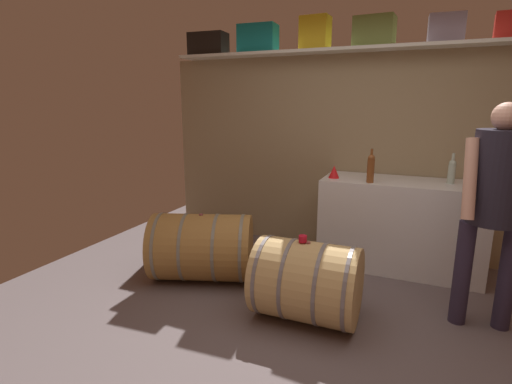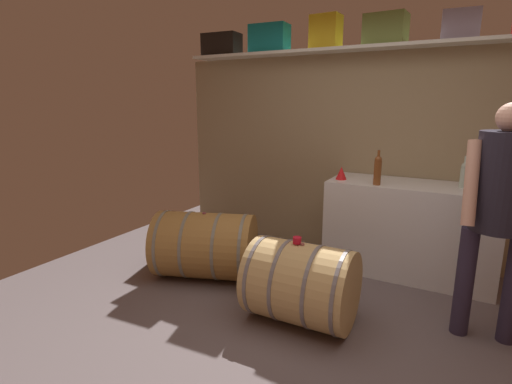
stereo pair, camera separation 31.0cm
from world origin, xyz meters
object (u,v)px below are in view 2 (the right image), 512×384
object	(u,v)px
red_funnel	(341,173)
wine_barrel_far	(205,245)
toolcase_black	(222,45)
wine_bottle_clear	(464,174)
work_cabinet	(409,229)
toolcase_olive	(386,30)
toolcase_grey	(461,25)
winemaker_pouring	(501,200)
wine_barrel_near	(301,283)
wine_bottle_amber	(378,170)
wine_glass	(490,183)
toolcase_teal	(269,39)
tasting_cup	(297,240)
toolcase_yellow	(326,32)

from	to	relation	value
red_funnel	wine_barrel_far	distance (m)	1.53
toolcase_black	wine_bottle_clear	size ratio (longest dim) A/B	1.51
wine_bottle_clear	work_cabinet	bearing A→B (deg)	-175.13
toolcase_olive	toolcase_grey	distance (m)	0.65
red_funnel	winemaker_pouring	bearing A→B (deg)	-30.63
toolcase_grey	wine_barrel_near	world-z (taller)	toolcase_grey
wine_bottle_amber	wine_glass	distance (m)	0.91
toolcase_grey	winemaker_pouring	size ratio (longest dim) A/B	0.19
wine_bottle_clear	red_funnel	distance (m)	1.10
toolcase_teal	wine_barrel_near	world-z (taller)	toolcase_teal
toolcase_black	wine_bottle_clear	xyz separation A→B (m)	(2.72, -0.19, -1.30)
work_cabinet	tasting_cup	xyz separation A→B (m)	(-0.63, -1.33, 0.20)
wine_bottle_amber	wine_barrel_far	distance (m)	1.78
toolcase_yellow	toolcase_olive	world-z (taller)	toolcase_yellow
toolcase_olive	wine_bottle_clear	size ratio (longest dim) A/B	1.33
toolcase_teal	wine_bottle_clear	distance (m)	2.47
work_cabinet	wine_bottle_clear	size ratio (longest dim) A/B	5.32
toolcase_teal	wine_bottle_clear	bearing A→B (deg)	-8.48
wine_glass	toolcase_yellow	bearing A→B (deg)	166.48
toolcase_black	toolcase_teal	bearing A→B (deg)	-4.08
toolcase_grey	red_funnel	distance (m)	1.68
toolcase_olive	toolcase_yellow	bearing A→B (deg)	-176.13
toolcase_teal	wine_barrel_near	xyz separation A→B (m)	(1.08, -1.56, -2.04)
wine_bottle_amber	toolcase_yellow	bearing A→B (deg)	147.96
toolcase_teal	wine_barrel_far	distance (m)	2.39
tasting_cup	toolcase_yellow	bearing A→B (deg)	103.65
wine_glass	tasting_cup	xyz separation A→B (m)	(-1.24, -1.17, -0.35)
toolcase_teal	red_funnel	world-z (taller)	toolcase_teal
work_cabinet	wine_bottle_amber	world-z (taller)	wine_bottle_amber
toolcase_teal	red_funnel	bearing A→B (deg)	-22.32
toolcase_black	wine_barrel_near	world-z (taller)	toolcase_black
toolcase_teal	winemaker_pouring	size ratio (longest dim) A/B	0.25
toolcase_teal	toolcase_black	bearing A→B (deg)	176.79
toolcase_black	toolcase_teal	world-z (taller)	toolcase_teal
wine_bottle_amber	winemaker_pouring	xyz separation A→B (m)	(0.95, -0.68, -0.03)
red_funnel	toolcase_olive	bearing A→B (deg)	52.42
winemaker_pouring	toolcase_yellow	bearing A→B (deg)	-41.92
toolcase_teal	tasting_cup	size ratio (longest dim) A/B	6.63
tasting_cup	wine_bottle_amber	bearing A→B (deg)	73.36
work_cabinet	wine_glass	size ratio (longest dim) A/B	10.94
toolcase_black	toolcase_olive	size ratio (longest dim) A/B	1.13
toolcase_teal	wine_glass	xyz separation A→B (m)	(2.28, -0.39, -1.35)
toolcase_grey	wine_glass	xyz separation A→B (m)	(0.37, -0.39, -1.33)
work_cabinet	red_funnel	size ratio (longest dim) A/B	12.13
work_cabinet	red_funnel	distance (m)	0.85
wine_bottle_amber	tasting_cup	world-z (taller)	wine_bottle_amber
toolcase_teal	winemaker_pouring	bearing A→B (deg)	-29.16
toolcase_grey	tasting_cup	xyz separation A→B (m)	(-0.87, -1.56, -1.68)
toolcase_black	tasting_cup	bearing A→B (deg)	-47.00
red_funnel	wine_barrel_far	world-z (taller)	red_funnel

